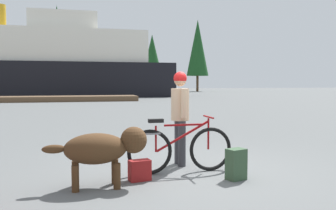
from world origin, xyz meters
TOP-DOWN VIEW (x-y plane):
  - ground_plane at (0.00, 0.00)m, footprint 160.00×160.00m
  - bicycle at (-0.16, -0.05)m, footprint 1.76×0.44m
  - person_cyclist at (-0.01, 0.48)m, footprint 0.32×0.53m
  - dog at (-1.43, -0.55)m, footprint 1.44×0.51m
  - backpack at (0.55, -0.66)m, footprint 0.33×0.28m
  - handbag_pannier at (-0.88, -0.35)m, footprint 0.35×0.23m
  - dock_pier at (-6.48, 23.40)m, footprint 18.72×2.71m
  - ferry_boat at (-5.60, 32.52)m, footprint 27.06×7.59m
  - pine_tree_center at (-4.48, 49.31)m, footprint 3.17×3.17m
  - pine_tree_far_right at (17.04, 49.09)m, footprint 3.52×3.52m
  - pine_tree_mid_back at (10.76, 54.69)m, footprint 3.31×3.31m

SIDE VIEW (x-z plane):
  - ground_plane at x=0.00m, z-range 0.00..0.00m
  - handbag_pannier at x=-0.88m, z-range 0.00..0.31m
  - dock_pier at x=-6.48m, z-range 0.00..0.40m
  - backpack at x=0.55m, z-range 0.00..0.47m
  - bicycle at x=-0.16m, z-range -0.07..0.85m
  - dog at x=-1.43m, z-range 0.13..0.98m
  - person_cyclist at x=-0.01m, z-range 0.16..1.83m
  - ferry_boat at x=-5.60m, z-range -1.31..7.71m
  - pine_tree_mid_back at x=10.76m, z-range 1.35..10.99m
  - pine_tree_far_right at x=17.04m, z-range 1.25..12.73m
  - pine_tree_center at x=-4.48m, z-range 1.48..14.14m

